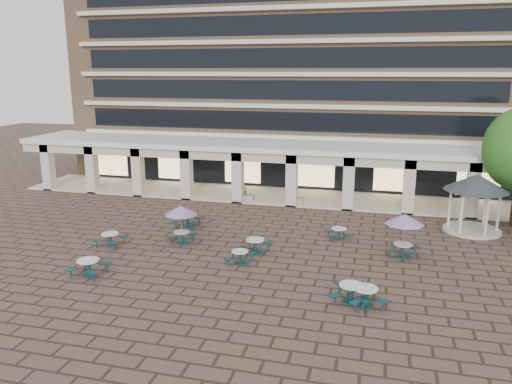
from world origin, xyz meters
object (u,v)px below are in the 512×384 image
Objects in this scene: picnic_table_2 at (351,291)px; planter_left at (244,195)px; gazebo at (476,189)px; picnic_table_3 at (365,295)px; planter_right at (294,198)px.

picnic_table_2 is 18.37m from planter_left.
picnic_table_3 is at bearing -116.65° from gazebo.
planter_left reaches higher than picnic_table_2.
planter_left is 1.00× the size of planter_right.
picnic_table_2 is at bearing -70.99° from planter_right.
gazebo is at bearing 44.10° from picnic_table_3.
gazebo reaches higher than planter_right.
picnic_table_2 is 16.70m from planter_right.
planter_left is (-9.38, 15.79, -0.02)m from picnic_table_2.
planter_left is (-16.14, 3.73, -2.29)m from gazebo.
planter_right reaches higher than picnic_table_3.
picnic_table_2 is 0.65m from picnic_table_3.
picnic_table_2 is at bearing -119.29° from gazebo.
gazebo is 2.63× the size of planter_left.
picnic_table_2 is at bearing 145.16° from picnic_table_3.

